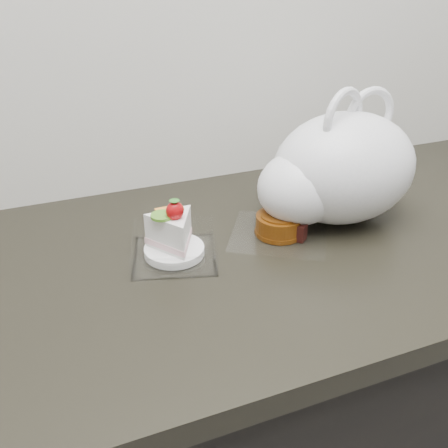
# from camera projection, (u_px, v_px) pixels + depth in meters

# --- Properties ---
(counter) EXTENTS (2.04, 0.64, 0.90)m
(counter) POSITION_uv_depth(u_px,v_px,m) (235.00, 423.00, 1.09)
(counter) COLOR black
(counter) RESTS_ON ground
(cake_tray) EXTENTS (0.17, 0.17, 0.11)m
(cake_tray) POSITION_uv_depth(u_px,v_px,m) (174.00, 241.00, 0.83)
(cake_tray) COLOR white
(cake_tray) RESTS_ON counter
(mooncake_wrap) EXTENTS (0.23, 0.23, 0.04)m
(mooncake_wrap) POSITION_uv_depth(u_px,v_px,m) (280.00, 226.00, 0.91)
(mooncake_wrap) COLOR white
(mooncake_wrap) RESTS_ON counter
(plastic_bag) EXTENTS (0.35, 0.28, 0.25)m
(plastic_bag) POSITION_uv_depth(u_px,v_px,m) (336.00, 171.00, 0.92)
(plastic_bag) COLOR white
(plastic_bag) RESTS_ON counter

